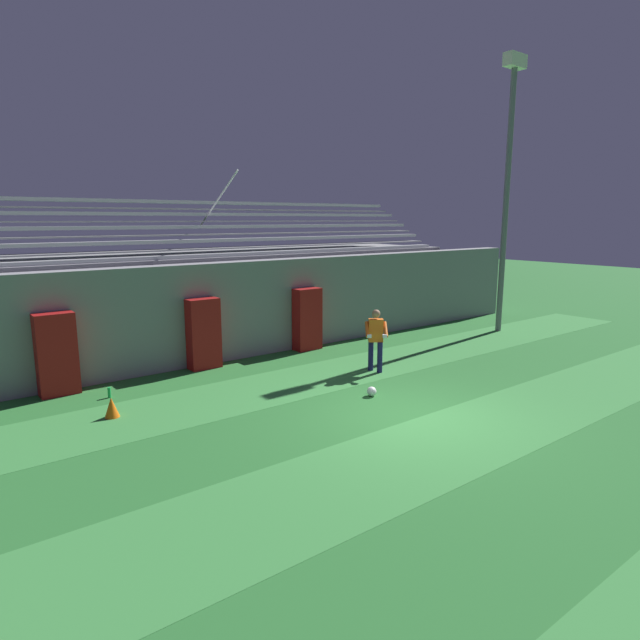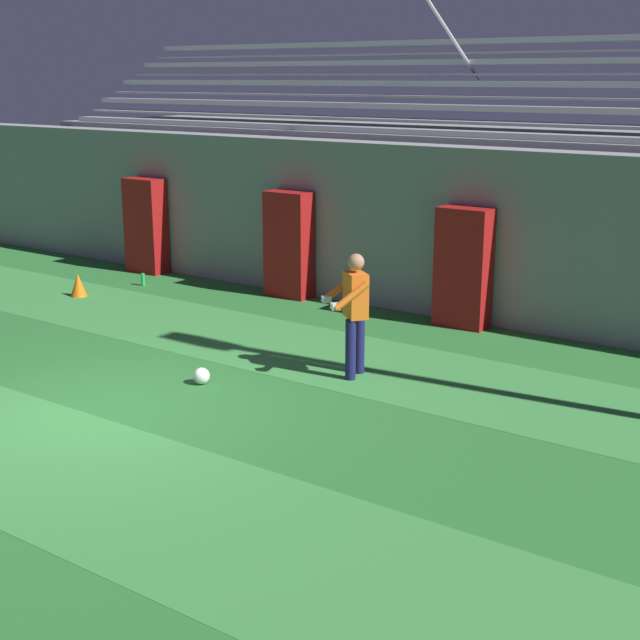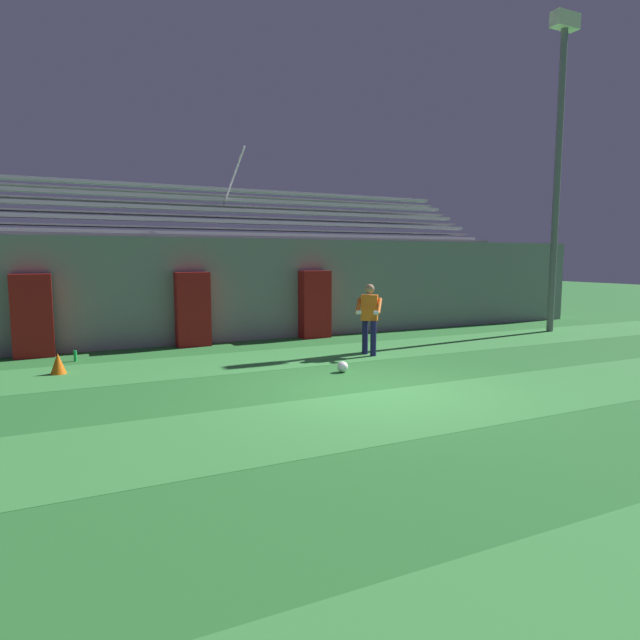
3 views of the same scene
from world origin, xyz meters
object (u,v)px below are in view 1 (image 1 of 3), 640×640
floodlight_pole (508,165)px  padding_pillar_far_left (57,354)px  padding_pillar_gate_right (307,319)px  soccer_ball (372,391)px  goalkeeper (376,337)px  traffic_cone (112,407)px  padding_pillar_gate_left (204,334)px  water_bottle (109,393)px

floodlight_pole → padding_pillar_far_left: bearing=172.2°
padding_pillar_gate_right → soccer_ball: 4.82m
goalkeeper → soccer_ball: bearing=-135.8°
floodlight_pole → goalkeeper: size_ratio=5.62×
padding_pillar_gate_right → traffic_cone: bearing=-161.4°
goalkeeper → padding_pillar_gate_left: bearing=137.9°
padding_pillar_gate_left → padding_pillar_gate_right: 3.47m
goalkeeper → water_bottle: size_ratio=6.96×
floodlight_pole → soccer_ball: floodlight_pole is taller
padding_pillar_gate_left → goalkeeper: 4.62m
soccer_ball → traffic_cone: bearing=156.0°
soccer_ball → traffic_cone: traffic_cone is taller
padding_pillar_far_left → water_bottle: bearing=-48.6°
padding_pillar_gate_left → padding_pillar_far_left: size_ratio=1.00×
padding_pillar_far_left → traffic_cone: 2.41m
water_bottle → soccer_ball: bearing=-36.6°
goalkeeper → padding_pillar_far_left: bearing=156.4°
padding_pillar_far_left → traffic_cone: bearing=-77.2°
water_bottle → padding_pillar_gate_left: bearing=18.6°
padding_pillar_gate_left → padding_pillar_far_left: 3.65m
padding_pillar_gate_left → padding_pillar_gate_right: size_ratio=1.00×
traffic_cone → water_bottle: (0.33, 1.29, -0.09)m
soccer_ball → padding_pillar_gate_right: bearing=71.7°
traffic_cone → floodlight_pole: bearing=1.1°
padding_pillar_gate_left → goalkeeper: size_ratio=1.14×
floodlight_pole → water_bottle: size_ratio=39.11×
padding_pillar_gate_right → padding_pillar_far_left: (-7.12, 0.00, 0.00)m
padding_pillar_gate_left → water_bottle: 3.08m
padding_pillar_gate_left → padding_pillar_far_left: (-3.65, 0.00, 0.00)m
goalkeeper → floodlight_pole: bearing=8.9°
floodlight_pole → water_bottle: floodlight_pole is taller
floodlight_pole → traffic_cone: size_ratio=22.35×
padding_pillar_gate_left → soccer_ball: bearing=-66.3°
floodlight_pole → soccer_ball: size_ratio=42.67×
padding_pillar_gate_left → traffic_cone: bearing=-144.6°
floodlight_pole → water_bottle: 14.65m
padding_pillar_gate_right → floodlight_pole: size_ratio=0.20×
traffic_cone → goalkeeper: bearing=-7.5°
floodlight_pole → traffic_cone: (-13.79, -0.26, -5.60)m
floodlight_pole → traffic_cone: bearing=-178.9°
soccer_ball → traffic_cone: (-5.12, 2.28, 0.10)m
padding_pillar_gate_left → water_bottle: size_ratio=7.96×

